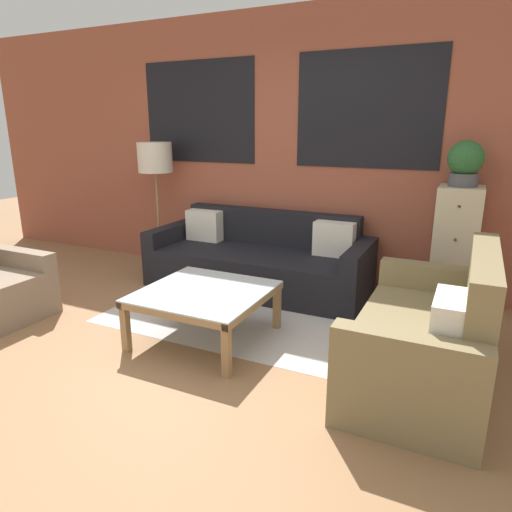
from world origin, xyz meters
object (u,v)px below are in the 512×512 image
Objects in this scene: coffee_table at (205,297)px; potted_plant at (465,162)px; couch_dark at (259,262)px; settee_vintage at (428,340)px; drawer_cabinet at (454,250)px; floor_lamp at (155,162)px.

coffee_table is 2.42× the size of potted_plant.
potted_plant is (1.85, 0.21, 1.07)m from couch_dark.
drawer_cabinet is at bearing 87.71° from settee_vintage.
floor_lamp is 3.22m from potted_plant.
settee_vintage is 3.88× the size of potted_plant.
potted_plant is (0.06, 1.43, 1.04)m from settee_vintage.
floor_lamp reaches higher than drawer_cabinet.
potted_plant is (1.71, 1.50, 0.99)m from coffee_table.
potted_plant is at bearing 87.71° from settee_vintage.
floor_lamp is at bearing 136.77° from coffee_table.
coffee_table is at bearing -138.71° from drawer_cabinet.
couch_dark is 2.42× the size of coffee_table.
settee_vintage is (1.79, -1.22, 0.03)m from couch_dark.
floor_lamp reaches higher than couch_dark.
coffee_table is at bearing -138.71° from potted_plant.
potted_plant is at bearing 41.29° from coffee_table.
floor_lamp is at bearing -178.40° from potted_plant.
settee_vintage reaches higher than coffee_table.
coffee_table is (-1.65, -0.07, 0.05)m from settee_vintage.
couch_dark reaches higher than coffee_table.
settee_vintage is at bearing -92.29° from potted_plant.
potted_plant is (-0.00, 0.00, 0.78)m from drawer_cabinet.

